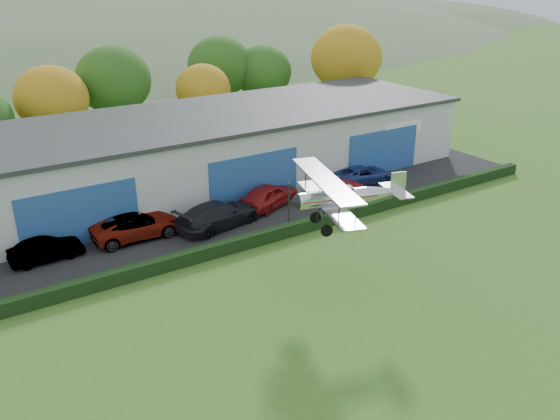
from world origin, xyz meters
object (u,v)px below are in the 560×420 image
car_1 (46,250)px  car_6 (363,175)px  car_2 (137,226)px  hangar (215,147)px  car_4 (269,196)px  biplane (343,195)px  car_5 (336,188)px  car_3 (218,214)px

car_1 → car_6: bearing=-91.6°
car_2 → hangar: bearing=-51.9°
car_6 → hangar: bearing=61.4°
car_2 → car_4: 9.45m
car_2 → biplane: bearing=-148.9°
car_1 → car_6: 23.47m
car_1 → car_4: size_ratio=0.82×
car_2 → car_1: bearing=92.3°
car_4 → car_5: 5.10m
car_2 → car_4: bearing=-91.1°
car_2 → car_3: bearing=-104.4°
car_2 → car_3: 5.12m
car_2 → car_6: (18.09, -0.08, -0.10)m
car_3 → car_6: car_3 is taller
hangar → car_3: bearing=-116.1°
car_4 → car_6: car_4 is taller
car_3 → car_2: bearing=64.1°
car_6 → car_5: bearing=118.0°
car_2 → car_5: bearing=-94.9°
car_2 → car_6: 18.09m
car_4 → car_3: bearing=83.4°
car_2 → car_5: size_ratio=1.29×
car_5 → biplane: (-7.68, -10.06, 4.37)m
car_2 → car_4: size_ratio=1.13×
car_2 → biplane: (6.75, -11.42, 4.31)m
biplane → car_1: bearing=154.4°
hangar → car_1: 16.12m
car_5 → car_6: car_5 is taller
car_1 → car_3: car_3 is taller
car_3 → car_6: bearing=-95.6°
car_6 → biplane: biplane is taller
car_3 → biplane: size_ratio=0.82×
car_1 → biplane: biplane is taller
car_2 → biplane: biplane is taller
hangar → car_4: bearing=-86.2°
car_3 → hangar: bearing=-37.1°
hangar → biplane: (-2.23, -18.33, 2.47)m
car_1 → car_2: bearing=-90.0°
car_2 → car_5: 14.49m
car_2 → car_5: car_2 is taller
car_6 → car_2: bearing=98.6°
car_4 → biplane: bearing=146.7°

